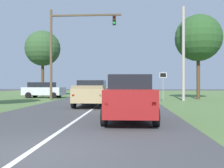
{
  "coord_description": "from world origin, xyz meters",
  "views": [
    {
      "loc": [
        2.38,
        -5.86,
        1.63
      ],
      "look_at": [
        0.69,
        18.71,
        1.59
      ],
      "focal_mm": 41.64,
      "sensor_mm": 36.0,
      "label": 1
    }
  ],
  "objects_px": {
    "utility_pole_right": "(183,54)",
    "oak_tree_right": "(198,38)",
    "traffic_light": "(67,41)",
    "keep_moving_sign": "(163,82)",
    "extra_tree_1": "(43,48)",
    "crossing_suv_far": "(44,90)",
    "red_suv_near": "(130,97)",
    "pickup_truck_lead": "(92,93)"
  },
  "relations": [
    {
      "from": "traffic_light",
      "to": "utility_pole_right",
      "type": "bearing_deg",
      "value": -2.32
    },
    {
      "from": "red_suv_near",
      "to": "oak_tree_right",
      "type": "distance_m",
      "value": 18.41
    },
    {
      "from": "utility_pole_right",
      "to": "extra_tree_1",
      "type": "height_order",
      "value": "utility_pole_right"
    },
    {
      "from": "extra_tree_1",
      "to": "keep_moving_sign",
      "type": "bearing_deg",
      "value": -35.15
    },
    {
      "from": "crossing_suv_far",
      "to": "pickup_truck_lead",
      "type": "bearing_deg",
      "value": -55.64
    },
    {
      "from": "red_suv_near",
      "to": "oak_tree_right",
      "type": "xyz_separation_m",
      "value": [
        7.13,
        16.11,
        5.33
      ]
    },
    {
      "from": "pickup_truck_lead",
      "to": "traffic_light",
      "type": "relative_size",
      "value": 0.62
    },
    {
      "from": "utility_pole_right",
      "to": "traffic_light",
      "type": "bearing_deg",
      "value": 177.68
    },
    {
      "from": "traffic_light",
      "to": "oak_tree_right",
      "type": "height_order",
      "value": "traffic_light"
    },
    {
      "from": "oak_tree_right",
      "to": "utility_pole_right",
      "type": "relative_size",
      "value": 0.99
    },
    {
      "from": "traffic_light",
      "to": "crossing_suv_far",
      "type": "bearing_deg",
      "value": 134.94
    },
    {
      "from": "utility_pole_right",
      "to": "oak_tree_right",
      "type": "bearing_deg",
      "value": 52.94
    },
    {
      "from": "keep_moving_sign",
      "to": "extra_tree_1",
      "type": "height_order",
      "value": "extra_tree_1"
    },
    {
      "from": "oak_tree_right",
      "to": "traffic_light",
      "type": "bearing_deg",
      "value": -170.16
    },
    {
      "from": "crossing_suv_far",
      "to": "extra_tree_1",
      "type": "height_order",
      "value": "extra_tree_1"
    },
    {
      "from": "extra_tree_1",
      "to": "pickup_truck_lead",
      "type": "bearing_deg",
      "value": -59.36
    },
    {
      "from": "keep_moving_sign",
      "to": "red_suv_near",
      "type": "bearing_deg",
      "value": -104.16
    },
    {
      "from": "red_suv_near",
      "to": "utility_pole_right",
      "type": "xyz_separation_m",
      "value": [
        5.05,
        13.35,
        3.39
      ]
    },
    {
      "from": "utility_pole_right",
      "to": "crossing_suv_far",
      "type": "bearing_deg",
      "value": 164.49
    },
    {
      "from": "traffic_light",
      "to": "crossing_suv_far",
      "type": "height_order",
      "value": "traffic_light"
    },
    {
      "from": "red_suv_near",
      "to": "oak_tree_right",
      "type": "relative_size",
      "value": 0.56
    },
    {
      "from": "red_suv_near",
      "to": "keep_moving_sign",
      "type": "xyz_separation_m",
      "value": [
        2.93,
        11.61,
        0.69
      ]
    },
    {
      "from": "utility_pole_right",
      "to": "extra_tree_1",
      "type": "bearing_deg",
      "value": 153.11
    },
    {
      "from": "traffic_light",
      "to": "keep_moving_sign",
      "type": "bearing_deg",
      "value": -13.57
    },
    {
      "from": "red_suv_near",
      "to": "crossing_suv_far",
      "type": "relative_size",
      "value": 1.07
    },
    {
      "from": "keep_moving_sign",
      "to": "extra_tree_1",
      "type": "distance_m",
      "value": 18.03
    },
    {
      "from": "keep_moving_sign",
      "to": "utility_pole_right",
      "type": "relative_size",
      "value": 0.31
    },
    {
      "from": "keep_moving_sign",
      "to": "traffic_light",
      "type": "bearing_deg",
      "value": 166.43
    },
    {
      "from": "red_suv_near",
      "to": "pickup_truck_lead",
      "type": "distance_m",
      "value": 7.53
    },
    {
      "from": "oak_tree_right",
      "to": "extra_tree_1",
      "type": "relative_size",
      "value": 1.03
    },
    {
      "from": "traffic_light",
      "to": "oak_tree_right",
      "type": "xyz_separation_m",
      "value": [
        13.29,
        2.3,
        0.57
      ]
    },
    {
      "from": "pickup_truck_lead",
      "to": "crossing_suv_far",
      "type": "height_order",
      "value": "pickup_truck_lead"
    },
    {
      "from": "red_suv_near",
      "to": "crossing_suv_far",
      "type": "xyz_separation_m",
      "value": [
        -9.82,
        17.48,
        -0.11
      ]
    },
    {
      "from": "pickup_truck_lead",
      "to": "crossing_suv_far",
      "type": "relative_size",
      "value": 1.2
    },
    {
      "from": "traffic_light",
      "to": "utility_pole_right",
      "type": "height_order",
      "value": "traffic_light"
    },
    {
      "from": "oak_tree_right",
      "to": "crossing_suv_far",
      "type": "bearing_deg",
      "value": 175.38
    },
    {
      "from": "traffic_light",
      "to": "keep_moving_sign",
      "type": "distance_m",
      "value": 10.19
    },
    {
      "from": "red_suv_near",
      "to": "utility_pole_right",
      "type": "height_order",
      "value": "utility_pole_right"
    },
    {
      "from": "oak_tree_right",
      "to": "extra_tree_1",
      "type": "distance_m",
      "value": 19.3
    },
    {
      "from": "red_suv_near",
      "to": "crossing_suv_far",
      "type": "height_order",
      "value": "red_suv_near"
    },
    {
      "from": "keep_moving_sign",
      "to": "oak_tree_right",
      "type": "height_order",
      "value": "oak_tree_right"
    },
    {
      "from": "pickup_truck_lead",
      "to": "extra_tree_1",
      "type": "bearing_deg",
      "value": 120.64
    }
  ]
}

